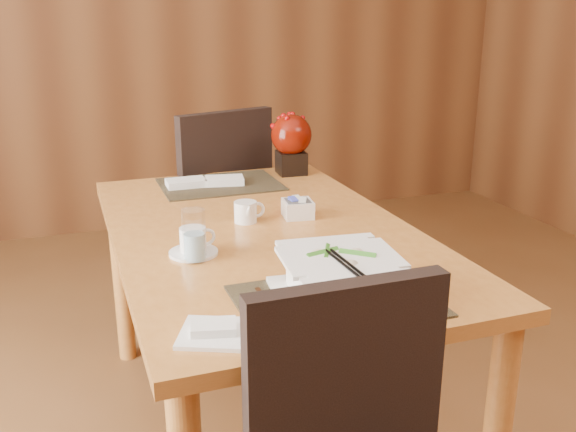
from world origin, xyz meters
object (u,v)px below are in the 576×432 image
object	(u,v)px
water_glass	(194,235)
sugar_caddy	(298,209)
berry_decor	(291,140)
far_chair	(214,205)
dining_table	(264,258)
creamer_jug	(245,212)
bread_plate	(214,333)
coffee_cup	(193,243)
soup_setting	(340,279)

from	to	relation	value
water_glass	sugar_caddy	world-z (taller)	water_glass
berry_decor	far_chair	distance (m)	0.51
water_glass	berry_decor	size ratio (longest dim) A/B	0.59
berry_decor	far_chair	bearing A→B (deg)	133.29
dining_table	far_chair	distance (m)	0.92
dining_table	water_glass	distance (m)	0.36
dining_table	sugar_caddy	world-z (taller)	sugar_caddy
creamer_jug	far_chair	bearing A→B (deg)	81.68
creamer_jug	bread_plate	xyz separation A→B (m)	(-0.27, -0.70, -0.03)
berry_decor	bread_plate	xyz separation A→B (m)	(-0.62, -1.24, -0.13)
berry_decor	creamer_jug	bearing A→B (deg)	-123.06
water_glass	sugar_caddy	bearing A→B (deg)	33.84
dining_table	water_glass	bearing A→B (deg)	-143.57
bread_plate	far_chair	bearing A→B (deg)	76.83
dining_table	far_chair	world-z (taller)	far_chair
coffee_cup	sugar_caddy	world-z (taller)	coffee_cup
creamer_jug	far_chair	world-z (taller)	far_chair
sugar_caddy	bread_plate	bearing A→B (deg)	-122.94
berry_decor	dining_table	bearing A→B (deg)	-117.05
coffee_cup	far_chair	size ratio (longest dim) A/B	0.14
coffee_cup	berry_decor	size ratio (longest dim) A/B	0.56
sugar_caddy	berry_decor	bearing A→B (deg)	72.06
sugar_caddy	dining_table	bearing A→B (deg)	-151.18
creamer_jug	sugar_caddy	world-z (taller)	creamer_jug
coffee_cup	far_chair	bearing A→B (deg)	74.02
dining_table	creamer_jug	distance (m)	0.16
dining_table	bread_plate	world-z (taller)	bread_plate
creamer_jug	dining_table	bearing A→B (deg)	-71.54
creamer_jug	far_chair	distance (m)	0.86
creamer_jug	berry_decor	size ratio (longest dim) A/B	0.38
water_glass	far_chair	world-z (taller)	far_chair
coffee_cup	creamer_jug	size ratio (longest dim) A/B	1.46
berry_decor	bread_plate	distance (m)	1.39
bread_plate	sugar_caddy	bearing A→B (deg)	57.06
coffee_cup	sugar_caddy	distance (m)	0.45
water_glass	creamer_jug	bearing A→B (deg)	50.98
water_glass	creamer_jug	distance (m)	0.35
water_glass	creamer_jug	xyz separation A→B (m)	(0.22, 0.27, -0.04)
dining_table	soup_setting	distance (m)	0.57
coffee_cup	sugar_caddy	xyz separation A→B (m)	(0.39, 0.22, -0.01)
water_glass	creamer_jug	size ratio (longest dim) A/B	1.56
water_glass	far_chair	size ratio (longest dim) A/B	0.15
bread_plate	coffee_cup	bearing A→B (deg)	83.31
bread_plate	far_chair	size ratio (longest dim) A/B	0.14
sugar_caddy	berry_decor	distance (m)	0.59
soup_setting	bread_plate	xyz separation A→B (m)	(-0.31, -0.06, -0.05)
coffee_cup	far_chair	distance (m)	1.11
berry_decor	water_glass	bearing A→B (deg)	-125.16
dining_table	coffee_cup	world-z (taller)	coffee_cup
creamer_jug	sugar_caddy	bearing A→B (deg)	-4.66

